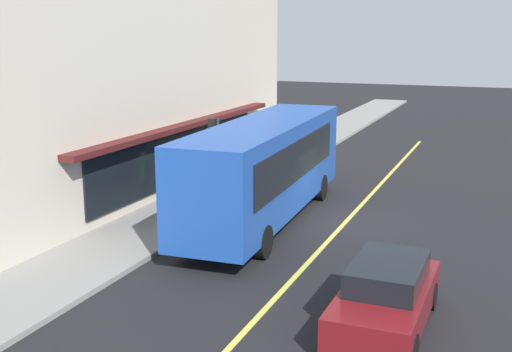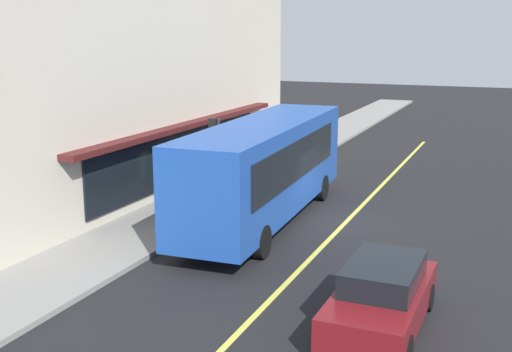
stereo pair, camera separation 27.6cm
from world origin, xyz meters
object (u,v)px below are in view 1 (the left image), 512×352
at_px(traffic_light, 214,140).
at_px(bus, 266,166).
at_px(car_maroon, 386,296).
at_px(pedestrian_near_storefront, 168,173).

bearing_deg(traffic_light, bus, -114.84).
height_order(bus, traffic_light, bus).
distance_m(car_maroon, pedestrian_near_storefront, 11.96).
relative_size(bus, pedestrian_near_storefront, 6.02).
bearing_deg(traffic_light, car_maroon, -134.26).
relative_size(car_maroon, pedestrian_near_storefront, 2.31).
xyz_separation_m(traffic_light, car_maroon, (-7.78, -7.98, -1.79)).
relative_size(traffic_light, pedestrian_near_storefront, 1.71).
xyz_separation_m(bus, pedestrian_near_storefront, (0.47, 4.15, -0.70)).
height_order(car_maroon, pedestrian_near_storefront, pedestrian_near_storefront).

